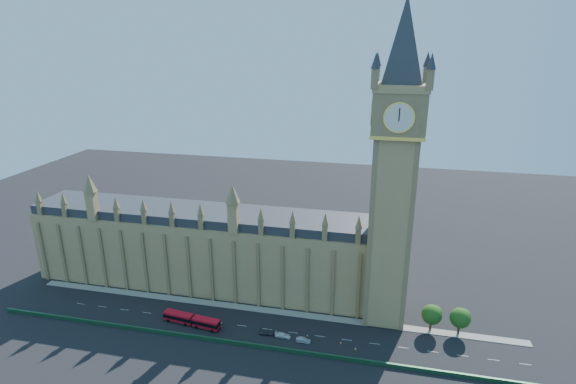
% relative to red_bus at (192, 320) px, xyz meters
% --- Properties ---
extents(ground, '(400.00, 400.00, 0.00)m').
position_rel_red_bus_xyz_m(ground, '(19.17, 2.85, -1.66)').
color(ground, black).
rests_on(ground, ground).
extents(palace_westminster, '(120.00, 20.00, 28.00)m').
position_rel_red_bus_xyz_m(palace_westminster, '(-5.83, 24.85, 12.20)').
color(palace_westminster, '#A88A51').
rests_on(palace_westminster, ground).
extents(elizabeth_tower, '(20.59, 20.59, 105.00)m').
position_rel_red_bus_xyz_m(elizabeth_tower, '(57.17, 16.85, 52.89)').
color(elizabeth_tower, '#A88A51').
rests_on(elizabeth_tower, ground).
extents(bridge_parapet, '(160.00, 0.60, 1.20)m').
position_rel_red_bus_xyz_m(bridge_parapet, '(19.17, -6.15, -1.06)').
color(bridge_parapet, '#1E4C2D').
rests_on(bridge_parapet, ground).
extents(kerb_north, '(160.00, 3.00, 0.16)m').
position_rel_red_bus_xyz_m(kerb_north, '(19.17, 12.35, -1.58)').
color(kerb_north, gray).
rests_on(kerb_north, ground).
extents(tree_east_near, '(6.00, 6.00, 8.50)m').
position_rel_red_bus_xyz_m(tree_east_near, '(71.40, 12.94, 3.98)').
color(tree_east_near, '#382619').
rests_on(tree_east_near, ground).
extents(tree_east_far, '(6.00, 6.00, 8.50)m').
position_rel_red_bus_xyz_m(tree_east_far, '(79.40, 12.94, 3.98)').
color(tree_east_far, '#382619').
rests_on(tree_east_far, ground).
extents(red_bus, '(18.78, 4.97, 3.16)m').
position_rel_red_bus_xyz_m(red_bus, '(0.00, 0.00, 0.00)').
color(red_bus, red).
rests_on(red_bus, ground).
extents(car_grey, '(4.54, 2.16, 1.50)m').
position_rel_red_bus_xyz_m(car_grey, '(23.69, 0.36, -0.92)').
color(car_grey, '#3A3C41').
rests_on(car_grey, ground).
extents(car_silver, '(4.26, 1.59, 1.39)m').
position_rel_red_bus_xyz_m(car_silver, '(34.96, -0.95, -0.97)').
color(car_silver, '#999CA0').
rests_on(car_silver, ground).
extents(car_white, '(4.83, 2.22, 1.37)m').
position_rel_red_bus_xyz_m(car_white, '(28.66, 0.00, -0.98)').
color(car_white, white).
rests_on(car_white, ground).
extents(cone_a, '(0.50, 0.50, 0.66)m').
position_rel_red_bus_xyz_m(cone_a, '(35.61, 1.89, -1.34)').
color(cone_a, black).
rests_on(cone_a, ground).
extents(cone_b, '(0.54, 0.54, 0.73)m').
position_rel_red_bus_xyz_m(cone_b, '(49.95, -1.12, -1.30)').
color(cone_b, black).
rests_on(cone_b, ground).
extents(cone_c, '(0.44, 0.44, 0.63)m').
position_rel_red_bus_xyz_m(cone_c, '(33.17, -0.41, -1.35)').
color(cone_c, black).
rests_on(cone_c, ground).
extents(cone_d, '(0.52, 0.52, 0.72)m').
position_rel_red_bus_xyz_m(cone_d, '(45.59, 0.61, -1.31)').
color(cone_d, black).
rests_on(cone_d, ground).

